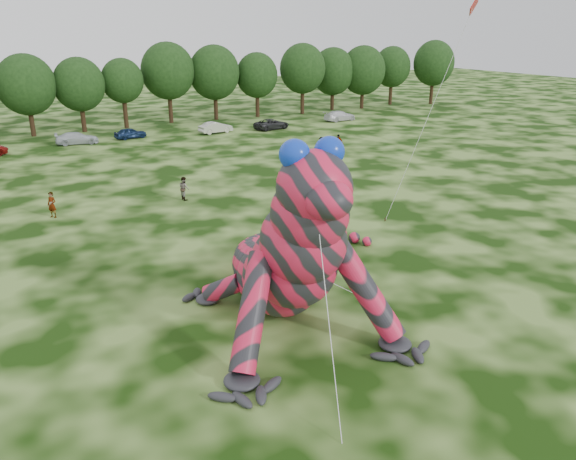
# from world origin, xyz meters

# --- Properties ---
(ground) EXTENTS (240.00, 240.00, 0.00)m
(ground) POSITION_xyz_m (0.00, 0.00, 0.00)
(ground) COLOR #16330A
(ground) RESTS_ON ground
(inflatable_gecko) EXTENTS (16.25, 18.67, 8.62)m
(inflatable_gecko) POSITION_xyz_m (-4.93, 4.69, 4.31)
(inflatable_gecko) COLOR red
(inflatable_gecko) RESTS_ON ground
(flying_kite) EXTENTS (4.01, 3.36, 14.35)m
(flying_kite) POSITION_xyz_m (10.28, 9.19, 12.55)
(flying_kite) COLOR red
(flying_kite) RESTS_ON ground
(tree_7) EXTENTS (6.68, 6.01, 9.48)m
(tree_7) POSITION_xyz_m (-10.08, 56.80, 4.74)
(tree_7) COLOR black
(tree_7) RESTS_ON ground
(tree_8) EXTENTS (6.14, 5.53, 8.94)m
(tree_8) POSITION_xyz_m (-4.22, 56.99, 4.47)
(tree_8) COLOR black
(tree_8) RESTS_ON ground
(tree_9) EXTENTS (5.27, 4.74, 8.68)m
(tree_9) POSITION_xyz_m (1.06, 57.35, 4.34)
(tree_9) COLOR black
(tree_9) RESTS_ON ground
(tree_10) EXTENTS (7.09, 6.38, 10.50)m
(tree_10) POSITION_xyz_m (7.40, 58.58, 5.25)
(tree_10) COLOR black
(tree_10) RESTS_ON ground
(tree_11) EXTENTS (7.01, 6.31, 10.07)m
(tree_11) POSITION_xyz_m (13.79, 58.20, 5.03)
(tree_11) COLOR black
(tree_11) RESTS_ON ground
(tree_12) EXTENTS (5.99, 5.39, 8.97)m
(tree_12) POSITION_xyz_m (20.01, 57.74, 4.49)
(tree_12) COLOR black
(tree_12) RESTS_ON ground
(tree_13) EXTENTS (6.83, 6.15, 10.13)m
(tree_13) POSITION_xyz_m (27.13, 57.13, 5.06)
(tree_13) COLOR black
(tree_13) RESTS_ON ground
(tree_14) EXTENTS (6.82, 6.14, 9.40)m
(tree_14) POSITION_xyz_m (33.46, 58.72, 4.70)
(tree_14) COLOR black
(tree_14) RESTS_ON ground
(tree_15) EXTENTS (7.17, 6.45, 9.63)m
(tree_15) POSITION_xyz_m (38.47, 57.77, 4.82)
(tree_15) COLOR black
(tree_15) RESTS_ON ground
(tree_16) EXTENTS (6.26, 5.63, 9.37)m
(tree_16) POSITION_xyz_m (45.45, 59.37, 4.69)
(tree_16) COLOR black
(tree_16) RESTS_ON ground
(tree_17) EXTENTS (6.98, 6.28, 10.30)m
(tree_17) POSITION_xyz_m (51.95, 56.66, 5.15)
(tree_17) COLOR black
(tree_17) RESTS_ON ground
(car_3) EXTENTS (4.71, 2.35, 1.32)m
(car_3) POSITION_xyz_m (-6.35, 49.18, 0.66)
(car_3) COLOR silver
(car_3) RESTS_ON ground
(car_4) EXTENTS (3.88, 2.14, 1.25)m
(car_4) POSITION_xyz_m (-0.33, 49.69, 0.63)
(car_4) COLOR #13264D
(car_4) RESTS_ON ground
(car_5) EXTENTS (4.33, 2.05, 1.37)m
(car_5) POSITION_xyz_m (9.70, 48.21, 0.69)
(car_5) COLOR beige
(car_5) RESTS_ON ground
(car_6) EXTENTS (5.04, 3.06, 1.31)m
(car_6) POSITION_xyz_m (16.95, 47.31, 0.65)
(car_6) COLOR #272729
(car_6) RESTS_ON ground
(car_7) EXTENTS (4.95, 2.47, 1.38)m
(car_7) POSITION_xyz_m (28.31, 48.84, 0.69)
(car_7) COLOR white
(car_7) RESTS_ON ground
(spectator_2) EXTENTS (0.90, 1.17, 1.60)m
(spectator_2) POSITION_xyz_m (15.15, 32.53, 0.80)
(spectator_2) COLOR gray
(spectator_2) RESTS_ON ground
(spectator_0) EXTENTS (0.76, 0.77, 1.79)m
(spectator_0) POSITION_xyz_m (-12.16, 23.31, 0.90)
(spectator_0) COLOR gray
(spectator_0) RESTS_ON ground
(spectator_1) EXTENTS (0.74, 0.91, 1.75)m
(spectator_1) POSITION_xyz_m (-2.90, 23.04, 0.88)
(spectator_1) COLOR gray
(spectator_1) RESTS_ON ground
(spectator_3) EXTENTS (1.06, 1.04, 1.79)m
(spectator_3) POSITION_xyz_m (16.84, 31.98, 0.89)
(spectator_3) COLOR gray
(spectator_3) RESTS_ON ground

